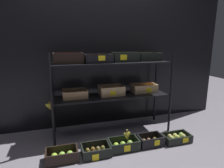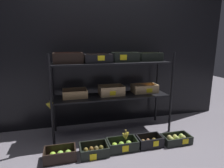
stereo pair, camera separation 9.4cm
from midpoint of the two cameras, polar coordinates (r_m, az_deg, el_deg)
ground_plane at (r=2.88m, az=0.96°, el=-14.01°), size 10.00×10.00×0.00m
storefront_wall at (r=2.99m, az=-1.10°, el=8.72°), size 4.01×0.12×2.18m
display_rack at (r=2.63m, az=0.83°, el=2.03°), size 1.74×0.47×1.15m
crate_ground_apple_green at (r=2.32m, az=-14.10°, el=-20.05°), size 0.35×0.21×0.13m
crate_ground_kiwi at (r=2.35m, az=-4.21°, el=-19.42°), size 0.33×0.24×0.12m
crate_ground_center_apple_green at (r=2.44m, az=4.29°, el=-17.99°), size 0.37×0.22×0.13m
crate_ground_right_kiwi at (r=2.56m, az=12.25°, el=-16.66°), size 0.31×0.20×0.13m
crate_ground_pear at (r=2.71m, az=19.74°, el=-15.37°), size 0.36×0.21×0.11m
banana_bunch_loose at (r=2.38m, az=5.32°, el=-15.21°), size 0.11×0.04×0.12m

